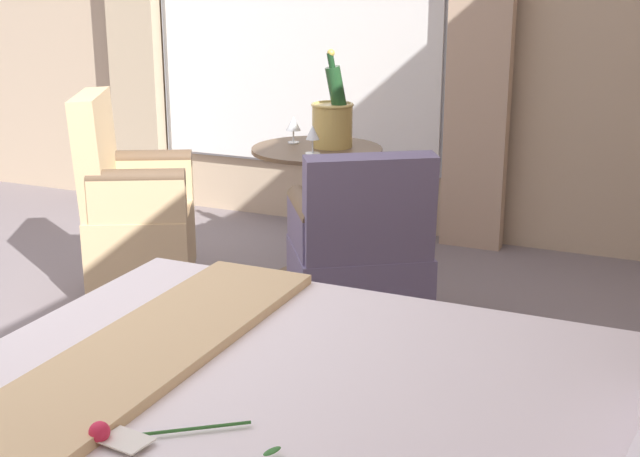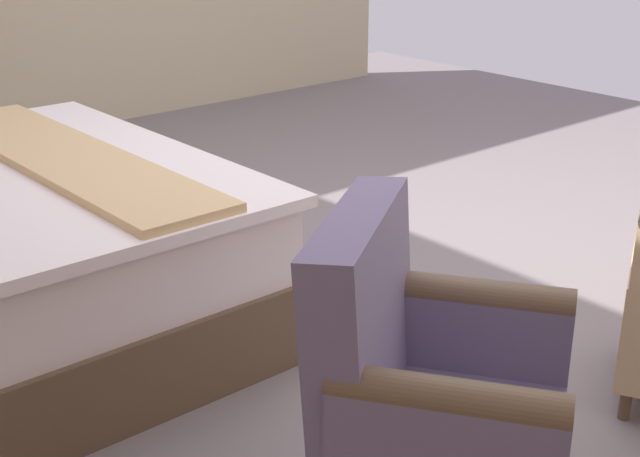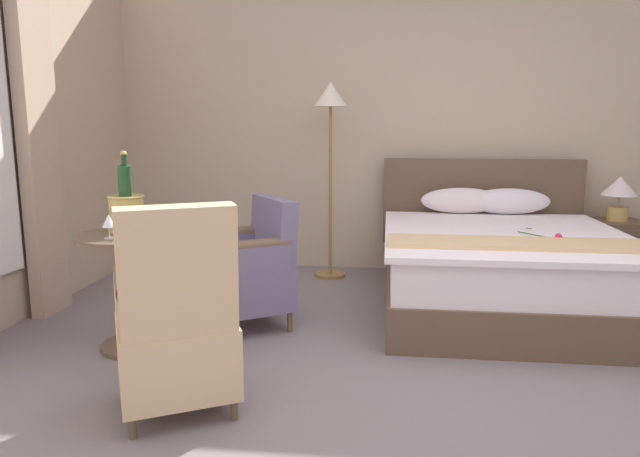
{
  "view_description": "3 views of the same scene",
  "coord_description": "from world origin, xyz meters",
  "px_view_note": "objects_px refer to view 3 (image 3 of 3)",
  "views": [
    {
      "loc": [
        2.11,
        2.39,
        1.63
      ],
      "look_at": [
        -0.9,
        1.06,
        0.63
      ],
      "focal_mm": 50.0,
      "sensor_mm": 36.0,
      "label": 1
    },
    {
      "loc": [
        -2.46,
        2.35,
        1.52
      ],
      "look_at": [
        -0.93,
        1.04,
        0.74
      ],
      "focal_mm": 50.0,
      "sensor_mm": 36.0,
      "label": 2
    },
    {
      "loc": [
        -0.42,
        -2.62,
        1.35
      ],
      "look_at": [
        -0.85,
        1.0,
        0.69
      ],
      "focal_mm": 32.0,
      "sensor_mm": 36.0,
      "label": 3
    }
  ],
  "objects_px": {
    "bed": "(499,264)",
    "wine_glass_near_bucket": "(109,222)",
    "side_table_round": "(136,283)",
    "wine_glass_near_edge": "(159,217)",
    "armchair_facing_bed": "(177,327)",
    "champagne_bucket": "(127,208)",
    "floor_lamp_brass": "(331,120)",
    "armchair_by_window": "(252,267)",
    "bedside_lamp": "(619,191)",
    "nightstand": "(614,252)"
  },
  "relations": [
    {
      "from": "bed",
      "to": "wine_glass_near_bucket",
      "type": "relative_size",
      "value": 14.73
    },
    {
      "from": "side_table_round",
      "to": "wine_glass_near_edge",
      "type": "bearing_deg",
      "value": 16.65
    },
    {
      "from": "wine_glass_near_bucket",
      "to": "armchair_facing_bed",
      "type": "distance_m",
      "value": 0.94
    },
    {
      "from": "champagne_bucket",
      "to": "wine_glass_near_bucket",
      "type": "height_order",
      "value": "champagne_bucket"
    },
    {
      "from": "floor_lamp_brass",
      "to": "armchair_facing_bed",
      "type": "bearing_deg",
      "value": -100.04
    },
    {
      "from": "champagne_bucket",
      "to": "armchair_by_window",
      "type": "distance_m",
      "value": 0.91
    },
    {
      "from": "wine_glass_near_edge",
      "to": "bedside_lamp",
      "type": "bearing_deg",
      "value": 28.95
    },
    {
      "from": "armchair_by_window",
      "to": "armchair_facing_bed",
      "type": "xyz_separation_m",
      "value": [
        -0.06,
        -1.24,
        0.02
      ]
    },
    {
      "from": "nightstand",
      "to": "wine_glass_near_bucket",
      "type": "relative_size",
      "value": 4.0
    },
    {
      "from": "bedside_lamp",
      "to": "floor_lamp_brass",
      "type": "distance_m",
      "value": 2.53
    },
    {
      "from": "wine_glass_near_bucket",
      "to": "wine_glass_near_edge",
      "type": "distance_m",
      "value": 0.3
    },
    {
      "from": "bedside_lamp",
      "to": "side_table_round",
      "type": "bearing_deg",
      "value": -151.53
    },
    {
      "from": "bed",
      "to": "armchair_facing_bed",
      "type": "distance_m",
      "value": 2.59
    },
    {
      "from": "nightstand",
      "to": "wine_glass_near_bucket",
      "type": "height_order",
      "value": "wine_glass_near_bucket"
    },
    {
      "from": "nightstand",
      "to": "floor_lamp_brass",
      "type": "relative_size",
      "value": 0.32
    },
    {
      "from": "bed",
      "to": "floor_lamp_brass",
      "type": "relative_size",
      "value": 1.18
    },
    {
      "from": "armchair_by_window",
      "to": "wine_glass_near_bucket",
      "type": "bearing_deg",
      "value": -136.25
    },
    {
      "from": "wine_glass_near_bucket",
      "to": "armchair_by_window",
      "type": "xyz_separation_m",
      "value": [
        0.67,
        0.64,
        -0.41
      ]
    },
    {
      "from": "nightstand",
      "to": "bedside_lamp",
      "type": "distance_m",
      "value": 0.53
    },
    {
      "from": "bedside_lamp",
      "to": "champagne_bucket",
      "type": "height_order",
      "value": "champagne_bucket"
    },
    {
      "from": "bed",
      "to": "bedside_lamp",
      "type": "height_order",
      "value": "bed"
    },
    {
      "from": "bedside_lamp",
      "to": "side_table_round",
      "type": "relative_size",
      "value": 0.53
    },
    {
      "from": "nightstand",
      "to": "champagne_bucket",
      "type": "distance_m",
      "value": 4.01
    },
    {
      "from": "champagne_bucket",
      "to": "wine_glass_near_bucket",
      "type": "xyz_separation_m",
      "value": [
        -0.0,
        -0.22,
        -0.05
      ]
    },
    {
      "from": "side_table_round",
      "to": "armchair_facing_bed",
      "type": "bearing_deg",
      "value": -54.29
    },
    {
      "from": "floor_lamp_brass",
      "to": "wine_glass_near_edge",
      "type": "height_order",
      "value": "floor_lamp_brass"
    },
    {
      "from": "side_table_round",
      "to": "bedside_lamp",
      "type": "bearing_deg",
      "value": 28.47
    },
    {
      "from": "armchair_facing_bed",
      "to": "bed",
      "type": "bearing_deg",
      "value": 45.79
    },
    {
      "from": "side_table_round",
      "to": "floor_lamp_brass",
      "type": "bearing_deg",
      "value": 61.2
    },
    {
      "from": "bed",
      "to": "champagne_bucket",
      "type": "relative_size",
      "value": 4.17
    },
    {
      "from": "wine_glass_near_edge",
      "to": "floor_lamp_brass",
      "type": "bearing_deg",
      "value": 64.34
    },
    {
      "from": "nightstand",
      "to": "side_table_round",
      "type": "relative_size",
      "value": 0.78
    },
    {
      "from": "bedside_lamp",
      "to": "armchair_by_window",
      "type": "distance_m",
      "value": 3.21
    },
    {
      "from": "bed",
      "to": "nightstand",
      "type": "relative_size",
      "value": 3.69
    },
    {
      "from": "side_table_round",
      "to": "armchair_facing_bed",
      "type": "height_order",
      "value": "armchair_facing_bed"
    },
    {
      "from": "floor_lamp_brass",
      "to": "side_table_round",
      "type": "distance_m",
      "value": 2.31
    },
    {
      "from": "champagne_bucket",
      "to": "wine_glass_near_bucket",
      "type": "distance_m",
      "value": 0.23
    },
    {
      "from": "floor_lamp_brass",
      "to": "bed",
      "type": "bearing_deg",
      "value": -28.48
    },
    {
      "from": "side_table_round",
      "to": "wine_glass_near_edge",
      "type": "relative_size",
      "value": 5.02
    },
    {
      "from": "bed",
      "to": "wine_glass_near_bucket",
      "type": "height_order",
      "value": "bed"
    },
    {
      "from": "armchair_by_window",
      "to": "floor_lamp_brass",
      "type": "bearing_deg",
      "value": 73.52
    },
    {
      "from": "champagne_bucket",
      "to": "wine_glass_near_edge",
      "type": "bearing_deg",
      "value": -4.94
    },
    {
      "from": "floor_lamp_brass",
      "to": "wine_glass_near_bucket",
      "type": "xyz_separation_m",
      "value": [
        -1.07,
        -1.99,
        -0.59
      ]
    },
    {
      "from": "nightstand",
      "to": "side_table_round",
      "type": "height_order",
      "value": "side_table_round"
    },
    {
      "from": "wine_glass_near_edge",
      "to": "armchair_by_window",
      "type": "height_order",
      "value": "armchair_by_window"
    },
    {
      "from": "nightstand",
      "to": "bedside_lamp",
      "type": "relative_size",
      "value": 1.47
    },
    {
      "from": "side_table_round",
      "to": "armchair_by_window",
      "type": "xyz_separation_m",
      "value": [
        0.61,
        0.48,
        -0.0
      ]
    },
    {
      "from": "armchair_by_window",
      "to": "champagne_bucket",
      "type": "bearing_deg",
      "value": -147.93
    },
    {
      "from": "bedside_lamp",
      "to": "armchair_by_window",
      "type": "bearing_deg",
      "value": -153.92
    },
    {
      "from": "nightstand",
      "to": "wine_glass_near_edge",
      "type": "relative_size",
      "value": 3.89
    }
  ]
}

